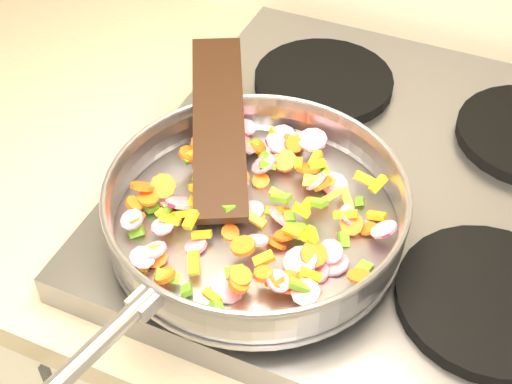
% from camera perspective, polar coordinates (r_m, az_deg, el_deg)
% --- Properties ---
extents(cooktop, '(0.60, 0.60, 0.04)m').
position_cam_1_polar(cooktop, '(0.88, 10.74, 0.12)').
color(cooktop, '#939399').
rests_on(cooktop, counter_top).
extents(grate_fl, '(0.19, 0.19, 0.02)m').
position_cam_1_polar(grate_fl, '(0.79, -1.51, -2.05)').
color(grate_fl, black).
rests_on(grate_fl, cooktop).
extents(grate_fr, '(0.19, 0.19, 0.02)m').
position_cam_1_polar(grate_fr, '(0.76, 18.24, -8.21)').
color(grate_fr, black).
rests_on(grate_fr, cooktop).
extents(grate_bl, '(0.19, 0.19, 0.02)m').
position_cam_1_polar(grate_bl, '(0.99, 5.42, 8.81)').
color(grate_bl, black).
rests_on(grate_bl, cooktop).
extents(saute_pan, '(0.36, 0.52, 0.06)m').
position_cam_1_polar(saute_pan, '(0.75, -0.10, -1.16)').
color(saute_pan, '#9E9EA5').
rests_on(saute_pan, grate_fl).
extents(vegetable_heap, '(0.29, 0.30, 0.05)m').
position_cam_1_polar(vegetable_heap, '(0.77, -0.19, -1.04)').
color(vegetable_heap, yellow).
rests_on(vegetable_heap, saute_pan).
extents(wooden_spatula, '(0.17, 0.26, 0.07)m').
position_cam_1_polar(wooden_spatula, '(0.82, -3.01, 5.47)').
color(wooden_spatula, black).
rests_on(wooden_spatula, saute_pan).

